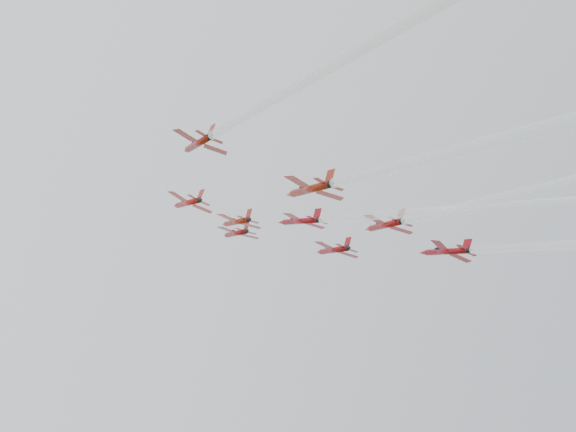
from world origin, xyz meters
TOP-DOWN VIEW (x-y plane):
  - jet_lead at (1.58, 25.60)m, footprint 10.02×13.24m
  - jet_row2_left at (-15.14, 15.13)m, footprint 10.01×13.23m
  - jet_row2_center at (-3.51, 16.08)m, footprint 9.93×13.12m
  - jet_row2_right at (17.13, 10.75)m, footprint 10.49×13.87m
  - jet_center at (1.13, -42.19)m, footprint 9.56×94.25m
  - jet_rear_farleft at (-28.96, -56.46)m, footprint 8.69×85.66m

SIDE VIEW (x-z plane):
  - jet_rear_farleft at x=-28.96m, z-range 118.19..159.18m
  - jet_center at x=1.13m, z-range 122.82..167.93m
  - jet_row2_right at x=17.13m, z-range 166.61..173.97m
  - jet_row2_left at x=-15.14m, z-range 168.83..175.86m
  - jet_row2_center at x=-3.51m, z-range 169.31..176.27m
  - jet_lead at x=1.58m, z-range 173.74..180.77m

